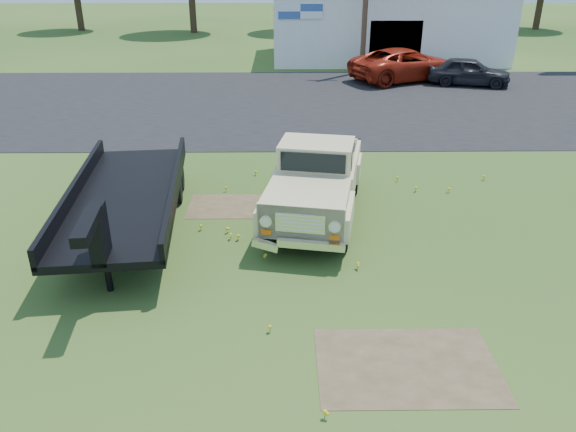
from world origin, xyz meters
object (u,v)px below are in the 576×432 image
object	(u,v)px
red_pickup	(405,65)
dark_sedan	(469,72)
vintage_pickup_truck	(316,179)
flatbed_trailer	(125,192)

from	to	relation	value
red_pickup	dark_sedan	distance (m)	3.26
red_pickup	dark_sedan	size ratio (longest dim) A/B	1.46
vintage_pickup_truck	red_pickup	bearing A→B (deg)	82.12
flatbed_trailer	red_pickup	size ratio (longest dim) A/B	1.24
dark_sedan	vintage_pickup_truck	bearing A→B (deg)	165.98
vintage_pickup_truck	flatbed_trailer	bearing A→B (deg)	-160.20
vintage_pickup_truck	red_pickup	xyz separation A→B (m)	(5.67, 16.86, -0.18)
red_pickup	vintage_pickup_truck	bearing A→B (deg)	136.40
flatbed_trailer	dark_sedan	size ratio (longest dim) A/B	1.81
red_pickup	flatbed_trailer	bearing A→B (deg)	124.63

